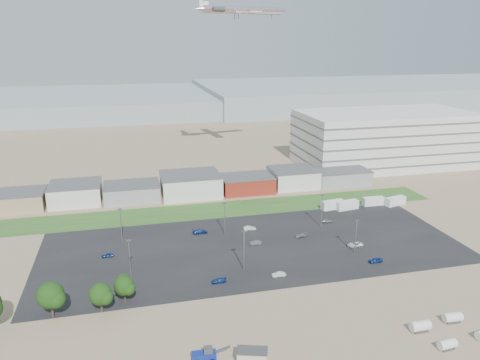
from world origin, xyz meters
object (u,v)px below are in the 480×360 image
object	(u,v)px
portable_shed	(252,357)
parked_car_6	(200,231)
airliner	(243,10)
parked_car_12	(301,235)
parked_car_7	(256,243)
parked_car_5	(108,255)
parked_car_3	(219,280)
parked_car_8	(327,221)
parked_car_10	(107,294)
telehandler	(204,355)
parked_car_11	(250,228)
storage_tank_nw	(420,326)
parked_car_0	(355,244)
box_trailer_a	(333,205)
parked_car_13	(279,274)
parked_car_2	(376,260)

from	to	relation	value
portable_shed	parked_car_6	xyz separation A→B (m)	(0.28, 62.02, -0.78)
airliner	parked_car_12	bearing A→B (deg)	-103.26
parked_car_7	parked_car_5	bearing A→B (deg)	-89.11
airliner	parked_car_3	distance (m)	133.68
parked_car_8	parked_car_10	distance (m)	74.94
telehandler	parked_car_11	world-z (taller)	telehandler
parked_car_6	parked_car_8	distance (m)	41.69
storage_tank_nw	parked_car_6	world-z (taller)	storage_tank_nw
portable_shed	parked_car_0	distance (m)	59.52
box_trailer_a	parked_car_7	distance (m)	40.89
storage_tank_nw	box_trailer_a	bearing A→B (deg)	79.59
storage_tank_nw	parked_car_11	xyz separation A→B (m)	(-20.19, 59.71, -0.61)
storage_tank_nw	parked_car_10	xyz separation A→B (m)	(-62.74, 29.54, -0.62)
parked_car_11	parked_car_13	distance (m)	30.75
portable_shed	storage_tank_nw	bearing A→B (deg)	19.82
parked_car_8	parked_car_12	bearing A→B (deg)	132.66
portable_shed	parked_car_5	xyz separation A→B (m)	(-27.04, 51.94, -0.89)
parked_car_0	portable_shed	bearing A→B (deg)	-39.93
parked_car_3	telehandler	bearing A→B (deg)	-18.35
telehandler	parked_car_7	size ratio (longest dim) A/B	2.17
storage_tank_nw	parked_car_5	distance (m)	80.88
box_trailer_a	parked_car_11	distance (m)	35.14
box_trailer_a	parked_car_2	bearing A→B (deg)	-105.71
airliner	parked_car_0	world-z (taller)	airliner
box_trailer_a	parked_car_12	distance (m)	28.34
telehandler	box_trailer_a	xyz separation A→B (m)	(57.66, 69.87, 0.02)
box_trailer_a	parked_car_13	bearing A→B (deg)	-135.94
storage_tank_nw	parked_car_0	size ratio (longest dim) A/B	0.90
storage_tank_nw	box_trailer_a	distance (m)	72.25
telehandler	parked_car_8	bearing A→B (deg)	53.81
storage_tank_nw	parked_car_3	world-z (taller)	storage_tank_nw
parked_car_10	parked_car_7	bearing A→B (deg)	-67.70
box_trailer_a	parked_car_5	bearing A→B (deg)	-172.10
box_trailer_a	parked_car_3	size ratio (longest dim) A/B	2.18
storage_tank_nw	parked_car_8	bearing A→B (deg)	84.35
parked_car_3	parked_car_10	xyz separation A→B (m)	(-26.57, -0.01, 0.07)
parked_car_6	parked_car_7	world-z (taller)	parked_car_6
parked_car_5	parked_car_13	distance (m)	47.52
telehandler	parked_car_0	world-z (taller)	telehandler
parked_car_0	parked_car_10	size ratio (longest dim) A/B	1.08
storage_tank_nw	parked_car_12	xyz separation A→B (m)	(-6.52, 50.60, -0.69)
telehandler	parked_car_11	bearing A→B (deg)	72.01
telehandler	parked_car_5	world-z (taller)	telehandler
parked_car_2	parked_car_7	size ratio (longest dim) A/B	1.14
box_trailer_a	airliner	distance (m)	97.41
parked_car_6	portable_shed	bearing A→B (deg)	177.35
parked_car_6	box_trailer_a	bearing A→B (deg)	-80.38
parked_car_12	parked_car_6	bearing A→B (deg)	-116.96
parked_car_7	telehandler	bearing A→B (deg)	-22.80
parked_car_3	parked_car_11	bearing A→B (deg)	150.30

